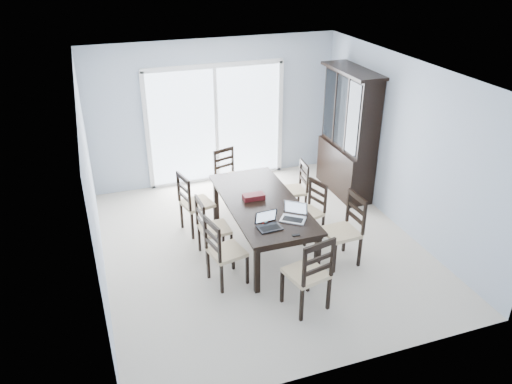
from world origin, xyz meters
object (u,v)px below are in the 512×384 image
at_px(chair_right_far, 298,183).
at_px(laptop_silver, 293,216).
at_px(china_hutch, 348,134).
at_px(chair_left_far, 191,197).
at_px(dining_table, 262,206).
at_px(chair_end_far, 227,170).
at_px(laptop_dark, 270,225).
at_px(chair_end_near, 312,267).
at_px(cell_phone, 296,235).
at_px(hot_tub, 157,143).
at_px(chair_right_mid, 312,204).
at_px(chair_right_near, 348,222).
at_px(chair_left_near, 220,245).
at_px(chair_left_mid, 208,222).
at_px(game_box, 254,197).

bearing_deg(chair_right_far, laptop_silver, 159.11).
distance_m(china_hutch, chair_left_far, 2.98).
height_order(dining_table, chair_end_far, chair_end_far).
bearing_deg(laptop_dark, chair_end_near, -78.30).
bearing_deg(chair_right_far, cell_phone, 160.79).
xyz_separation_m(china_hutch, hot_tub, (-2.99, 2.26, -0.61)).
height_order(chair_left_far, laptop_silver, chair_left_far).
distance_m(chair_left_far, chair_end_far, 1.20).
xyz_separation_m(chair_end_near, laptop_dark, (-0.23, 0.81, 0.17)).
bearing_deg(chair_right_mid, cell_phone, 129.49).
bearing_deg(dining_table, china_hutch, 31.71).
height_order(chair_right_near, laptop_dark, chair_right_near).
relative_size(chair_end_far, laptop_dark, 3.32).
height_order(chair_end_near, chair_end_far, chair_end_near).
bearing_deg(chair_left_near, chair_left_mid, 166.92).
relative_size(laptop_dark, hot_tub, 0.16).
bearing_deg(chair_left_near, game_box, 124.37).
height_order(chair_end_far, laptop_dark, chair_end_far).
distance_m(chair_right_mid, hot_tub, 3.90).
xyz_separation_m(chair_left_near, chair_right_mid, (1.61, 0.70, -0.05)).
relative_size(chair_left_near, chair_end_near, 0.93).
relative_size(dining_table, chair_right_far, 2.13).
bearing_deg(laptop_dark, chair_left_near, 170.71).
bearing_deg(chair_left_mid, chair_end_far, 151.96).
bearing_deg(chair_left_far, chair_end_far, 123.67).
distance_m(china_hutch, laptop_dark, 2.96).
bearing_deg(chair_left_mid, game_box, 95.78).
bearing_deg(chair_end_far, chair_right_mid, 101.23).
height_order(chair_right_mid, chair_right_far, chair_right_far).
bearing_deg(cell_phone, chair_end_near, -86.63).
bearing_deg(laptop_silver, hot_tub, 142.47).
relative_size(china_hutch, chair_end_near, 1.83).
distance_m(chair_right_mid, laptop_dark, 1.25).
relative_size(china_hutch, laptop_dark, 6.91).
distance_m(chair_left_near, chair_right_far, 2.22).
height_order(dining_table, chair_left_far, chair_left_far).
height_order(dining_table, cell_phone, cell_phone).
relative_size(chair_left_far, laptop_silver, 2.88).
relative_size(chair_end_near, game_box, 3.88).
bearing_deg(chair_right_far, game_box, 128.98).
bearing_deg(chair_right_far, chair_right_near, -170.93).
distance_m(china_hutch, chair_left_near, 3.45).
relative_size(chair_left_near, chair_right_mid, 1.08).
bearing_deg(china_hutch, laptop_silver, -133.84).
distance_m(chair_left_near, cell_phone, 0.97).
height_order(chair_left_far, chair_end_near, chair_end_near).
bearing_deg(chair_left_far, dining_table, 36.87).
bearing_deg(chair_end_far, china_hutch, 152.78).
relative_size(laptop_dark, game_box, 1.03).
height_order(chair_right_near, laptop_silver, chair_right_near).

